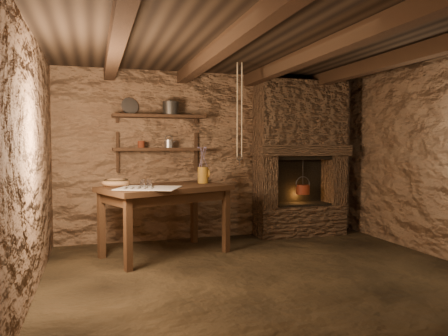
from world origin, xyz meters
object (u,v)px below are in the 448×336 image
object	(u,v)px
work_table	(165,218)
stoneware_jug	(203,167)
wooden_bowl	(116,183)
red_pot	(303,189)
iron_stockpot	(171,109)

from	to	relation	value
work_table	stoneware_jug	bearing A→B (deg)	2.20
work_table	wooden_bowl	world-z (taller)	wooden_bowl
red_pot	stoneware_jug	bearing A→B (deg)	-168.18
work_table	wooden_bowl	xyz separation A→B (m)	(-0.58, 0.12, 0.44)
stoneware_jug	red_pot	size ratio (longest dim) A/B	0.90
stoneware_jug	wooden_bowl	xyz separation A→B (m)	(-1.12, -0.12, -0.17)
work_table	red_pot	xyz separation A→B (m)	(2.16, 0.58, 0.24)
red_pot	iron_stockpot	bearing A→B (deg)	176.51
stoneware_jug	wooden_bowl	world-z (taller)	stoneware_jug
iron_stockpot	red_pot	size ratio (longest dim) A/B	0.41
iron_stockpot	work_table	bearing A→B (deg)	-105.48
work_table	stoneware_jug	size ratio (longest dim) A/B	3.51
work_table	iron_stockpot	xyz separation A→B (m)	(0.19, 0.70, 1.39)
stoneware_jug	red_pot	xyz separation A→B (m)	(1.62, 0.34, -0.36)
iron_stockpot	stoneware_jug	bearing A→B (deg)	-52.88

